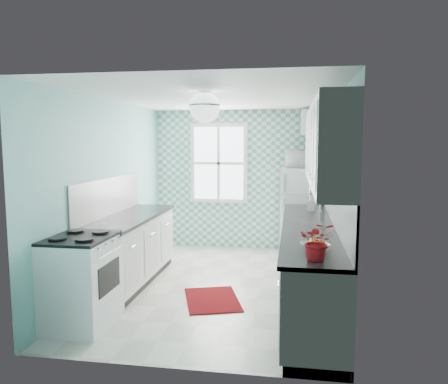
% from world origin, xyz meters
% --- Properties ---
extents(floor, '(3.00, 4.40, 0.02)m').
position_xyz_m(floor, '(0.00, 0.00, -0.01)').
color(floor, silver).
rests_on(floor, ground).
extents(ceiling, '(3.00, 4.40, 0.02)m').
position_xyz_m(ceiling, '(0.00, 0.00, 2.51)').
color(ceiling, white).
rests_on(ceiling, wall_back).
extents(wall_back, '(3.00, 0.02, 2.50)m').
position_xyz_m(wall_back, '(0.00, 2.21, 1.25)').
color(wall_back, '#7BC2BF').
rests_on(wall_back, floor).
extents(wall_front, '(3.00, 0.02, 2.50)m').
position_xyz_m(wall_front, '(0.00, -2.21, 1.25)').
color(wall_front, '#7BC2BF').
rests_on(wall_front, floor).
extents(wall_left, '(0.02, 4.40, 2.50)m').
position_xyz_m(wall_left, '(-1.51, 0.00, 1.25)').
color(wall_left, '#7BC2BF').
rests_on(wall_left, floor).
extents(wall_right, '(0.02, 4.40, 2.50)m').
position_xyz_m(wall_right, '(1.51, 0.00, 1.25)').
color(wall_right, '#7BC2BF').
rests_on(wall_right, floor).
extents(accent_wall, '(3.00, 0.01, 2.50)m').
position_xyz_m(accent_wall, '(0.00, 2.19, 1.25)').
color(accent_wall, '#53A393').
rests_on(accent_wall, wall_back).
extents(window, '(1.04, 0.05, 1.44)m').
position_xyz_m(window, '(-0.35, 2.16, 1.55)').
color(window, white).
rests_on(window, wall_back).
extents(backsplash_right, '(0.02, 3.60, 0.51)m').
position_xyz_m(backsplash_right, '(1.49, -0.40, 1.20)').
color(backsplash_right, white).
rests_on(backsplash_right, wall_right).
extents(backsplash_left, '(0.02, 2.15, 0.51)m').
position_xyz_m(backsplash_left, '(-1.49, -0.07, 1.20)').
color(backsplash_left, white).
rests_on(backsplash_left, wall_left).
extents(upper_cabinets_right, '(0.33, 3.20, 0.90)m').
position_xyz_m(upper_cabinets_right, '(1.33, -0.60, 1.90)').
color(upper_cabinets_right, white).
rests_on(upper_cabinets_right, wall_right).
extents(upper_cabinet_fridge, '(0.40, 0.74, 0.40)m').
position_xyz_m(upper_cabinet_fridge, '(1.30, 1.83, 2.25)').
color(upper_cabinet_fridge, white).
rests_on(upper_cabinet_fridge, wall_right).
extents(ceiling_light, '(0.34, 0.34, 0.35)m').
position_xyz_m(ceiling_light, '(0.00, -0.80, 2.32)').
color(ceiling_light, silver).
rests_on(ceiling_light, ceiling).
extents(base_cabinets_right, '(0.60, 3.60, 0.90)m').
position_xyz_m(base_cabinets_right, '(1.20, -0.40, 0.45)').
color(base_cabinets_right, white).
rests_on(base_cabinets_right, floor).
extents(countertop_right, '(0.63, 3.60, 0.04)m').
position_xyz_m(countertop_right, '(1.19, -0.40, 0.92)').
color(countertop_right, black).
rests_on(countertop_right, base_cabinets_right).
extents(base_cabinets_left, '(0.60, 2.15, 0.90)m').
position_xyz_m(base_cabinets_left, '(-1.20, -0.07, 0.45)').
color(base_cabinets_left, white).
rests_on(base_cabinets_left, floor).
extents(countertop_left, '(0.63, 2.15, 0.04)m').
position_xyz_m(countertop_left, '(-1.19, -0.07, 0.92)').
color(countertop_left, black).
rests_on(countertop_left, base_cabinets_left).
extents(fridge, '(0.65, 0.65, 1.50)m').
position_xyz_m(fridge, '(1.11, 1.79, 0.75)').
color(fridge, silver).
rests_on(fridge, floor).
extents(stove, '(0.63, 0.78, 0.94)m').
position_xyz_m(stove, '(-1.20, -1.47, 0.49)').
color(stove, silver).
rests_on(stove, floor).
extents(sink, '(0.46, 0.39, 0.53)m').
position_xyz_m(sink, '(1.20, 0.53, 0.93)').
color(sink, silver).
rests_on(sink, countertop_right).
extents(rug, '(0.87, 1.04, 0.01)m').
position_xyz_m(rug, '(0.03, -0.55, 0.01)').
color(rug, maroon).
rests_on(rug, floor).
extents(dish_towel, '(0.08, 0.22, 0.33)m').
position_xyz_m(dish_towel, '(0.89, 0.80, 0.48)').
color(dish_towel, '#56B9AE').
rests_on(dish_towel, base_cabinets_right).
extents(fruit_bowl, '(0.33, 0.33, 0.06)m').
position_xyz_m(fruit_bowl, '(1.20, -1.59, 0.97)').
color(fruit_bowl, white).
rests_on(fruit_bowl, countertop_right).
extents(potted_plant, '(0.31, 0.27, 0.33)m').
position_xyz_m(potted_plant, '(1.20, -1.95, 1.11)').
color(potted_plant, '#B5090D').
rests_on(potted_plant, countertop_right).
extents(soap_bottle, '(0.11, 0.11, 0.22)m').
position_xyz_m(soap_bottle, '(1.25, 0.76, 1.05)').
color(soap_bottle, '#A0B3B8').
rests_on(soap_bottle, countertop_right).
extents(microwave, '(0.53, 0.36, 0.29)m').
position_xyz_m(microwave, '(1.11, 1.79, 1.65)').
color(microwave, silver).
rests_on(microwave, fridge).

